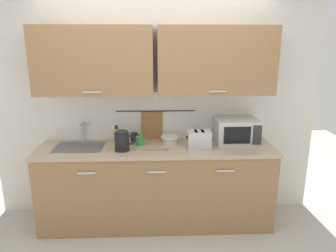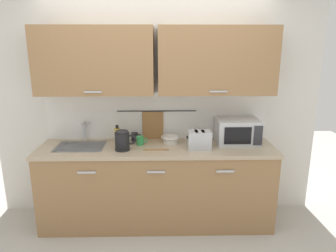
{
  "view_description": "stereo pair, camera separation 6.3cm",
  "coord_description": "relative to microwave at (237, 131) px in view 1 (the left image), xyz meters",
  "views": [
    {
      "loc": [
        -0.0,
        -2.86,
        1.97
      ],
      "look_at": [
        0.12,
        0.33,
        1.12
      ],
      "focal_mm": 33.14,
      "sensor_mm": 36.0,
      "label": 1
    },
    {
      "loc": [
        0.06,
        -2.87,
        1.97
      ],
      "look_at": [
        0.12,
        0.33,
        1.12
      ],
      "focal_mm": 33.14,
      "sensor_mm": 36.0,
      "label": 2
    }
  ],
  "objects": [
    {
      "name": "wooden_spoon",
      "position": [
        -0.86,
        -0.22,
        -0.13
      ],
      "size": [
        0.28,
        0.04,
        0.01
      ],
      "color": "#9E7042",
      "rests_on": "counter_unit"
    },
    {
      "name": "sink_faucet",
      "position": [
        -1.71,
        0.12,
        0.01
      ],
      "size": [
        0.09,
        0.17,
        0.22
      ],
      "color": "#B2B5BA",
      "rests_on": "counter_unit"
    },
    {
      "name": "mixing_bowl",
      "position": [
        -0.74,
        0.02,
        -0.09
      ],
      "size": [
        0.21,
        0.21,
        0.08
      ],
      "color": "silver",
      "rests_on": "counter_unit"
    },
    {
      "name": "back_wall_assembly",
      "position": [
        -0.89,
        0.12,
        0.49
      ],
      "size": [
        3.7,
        0.41,
        2.5
      ],
      "color": "silver",
      "rests_on": "ground"
    },
    {
      "name": "mug_near_sink",
      "position": [
        -1.14,
        0.1,
        -0.09
      ],
      "size": [
        0.12,
        0.08,
        0.09
      ],
      "color": "black",
      "rests_on": "counter_unit"
    },
    {
      "name": "microwave",
      "position": [
        0.0,
        0.0,
        0.0
      ],
      "size": [
        0.46,
        0.35,
        0.27
      ],
      "color": "silver",
      "rests_on": "counter_unit"
    },
    {
      "name": "mug_by_kettle",
      "position": [
        -1.07,
        -0.04,
        -0.09
      ],
      "size": [
        0.12,
        0.08,
        0.09
      ],
      "color": "green",
      "rests_on": "counter_unit"
    },
    {
      "name": "electric_kettle",
      "position": [
        -1.24,
        -0.21,
        -0.03
      ],
      "size": [
        0.23,
        0.16,
        0.21
      ],
      "color": "black",
      "rests_on": "counter_unit"
    },
    {
      "name": "dish_soap_bottle",
      "position": [
        -1.33,
        0.06,
        -0.05
      ],
      "size": [
        0.06,
        0.06,
        0.2
      ],
      "color": "yellow",
      "rests_on": "counter_unit"
    },
    {
      "name": "ground",
      "position": [
        -0.89,
        -0.41,
        -1.04
      ],
      "size": [
        8.0,
        8.0,
        0.0
      ],
      "primitive_type": "plane",
      "color": "#B7B2A8"
    },
    {
      "name": "counter_unit",
      "position": [
        -0.9,
        -0.11,
        -0.58
      ],
      "size": [
        2.53,
        0.64,
        0.9
      ],
      "color": "#997047",
      "rests_on": "ground"
    },
    {
      "name": "toaster",
      "position": [
        -0.44,
        -0.18,
        -0.04
      ],
      "size": [
        0.26,
        0.17,
        0.19
      ],
      "color": "#B7BABF",
      "rests_on": "counter_unit"
    }
  ]
}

